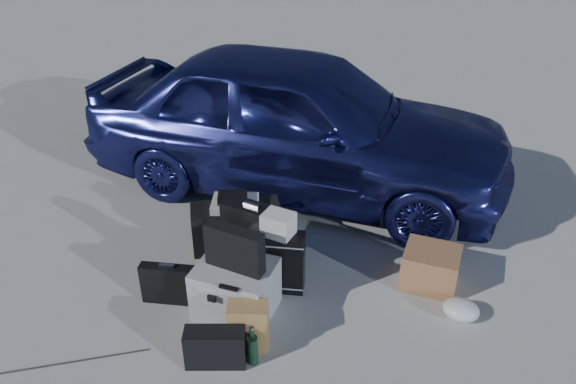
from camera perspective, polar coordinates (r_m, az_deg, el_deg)
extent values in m
plane|color=#A2A39E|center=(4.19, -4.03, -14.02)|extent=(60.00, 60.00, 0.00)
imported|color=navy|center=(5.64, 0.95, 7.28)|extent=(4.49, 2.65, 1.43)
cube|color=gray|center=(4.24, -5.32, -9.76)|extent=(0.66, 0.58, 0.41)
cube|color=black|center=(4.01, -5.46, -5.76)|extent=(0.45, 0.26, 0.33)
cube|color=black|center=(4.42, -11.99, -9.13)|extent=(0.43, 0.11, 0.33)
cube|color=black|center=(4.54, -3.61, -4.85)|extent=(0.52, 0.36, 0.63)
cube|color=black|center=(4.39, -1.16, -7.08)|extent=(0.44, 0.17, 0.52)
cube|color=beige|center=(4.19, -0.99, -3.29)|extent=(0.27, 0.25, 0.18)
cube|color=black|center=(4.93, -5.26, -3.47)|extent=(0.83, 0.51, 0.38)
cube|color=beige|center=(4.82, -5.42, -1.20)|extent=(0.41, 0.31, 0.07)
cube|color=black|center=(4.79, -5.65, -0.54)|extent=(0.27, 0.21, 0.05)
cube|color=olive|center=(3.98, -4.05, -13.43)|extent=(0.28, 0.18, 0.37)
cube|color=#986842|center=(4.63, 14.29, -7.46)|extent=(0.51, 0.47, 0.32)
ellipsoid|color=#BBBCC1|center=(4.44, 17.17, -11.35)|extent=(0.33, 0.30, 0.15)
cube|color=black|center=(3.91, -7.41, -15.37)|extent=(0.42, 0.19, 0.28)
cylinder|color=black|center=(3.89, -3.64, -15.30)|extent=(0.10, 0.10, 0.30)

